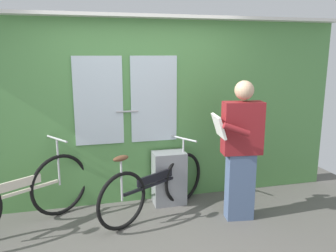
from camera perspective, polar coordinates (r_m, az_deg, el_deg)
The scene contains 6 objects.
ground_plane at distance 3.79m, azimuth -0.77°, elevation -19.33°, with size 6.44×3.97×0.04m, color #56544F.
train_door_wall at distance 4.44m, azimuth -4.43°, elevation 2.97°, with size 5.44×0.28×2.41m.
bicycle_near_door at distance 4.22m, azimuth -2.24°, elevation -10.08°, with size 1.47×0.91×0.89m.
bicycle_leaning_behind at distance 4.20m, azimuth -24.05°, elevation -10.70°, with size 1.55×1.05×0.97m.
passenger_reading_newspaper at distance 4.06m, azimuth 12.02°, elevation -3.63°, with size 0.59×0.51×1.66m.
trash_bin_by_wall at distance 4.54m, azimuth 0.18°, elevation -8.63°, with size 0.42×0.28×0.70m, color gray.
Camera 1 is at (-0.75, -3.15, 1.96)m, focal length 36.58 mm.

